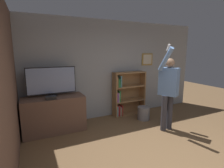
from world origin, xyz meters
TOP-DOWN VIEW (x-y plane):
  - wall_back at (0.01, 2.80)m, footprint 6.31×0.09m
  - wall_side_brick at (-2.18, 1.39)m, footprint 0.06×4.37m
  - tv_ledge at (-1.43, 2.38)m, footprint 1.38×0.58m
  - television at (-1.43, 2.47)m, footprint 1.09×0.22m
  - game_console at (-1.49, 2.21)m, footprint 0.22×0.17m
  - bookshelf at (0.65, 2.63)m, footprint 0.99×0.28m
  - person at (1.00, 1.30)m, footprint 0.56×0.56m
  - waste_bin at (0.89, 2.07)m, footprint 0.33×0.33m

SIDE VIEW (x-z plane):
  - waste_bin at x=0.89m, z-range 0.00..0.36m
  - tv_ledge at x=-1.43m, z-range 0.00..0.83m
  - bookshelf at x=0.65m, z-range -0.03..1.25m
  - game_console at x=-1.49m, z-range 0.83..0.89m
  - person at x=1.00m, z-range 0.03..2.04m
  - television at x=-1.43m, z-range 0.84..1.53m
  - wall_side_brick at x=-2.18m, z-range 0.00..2.70m
  - wall_back at x=0.01m, z-range 0.00..2.70m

